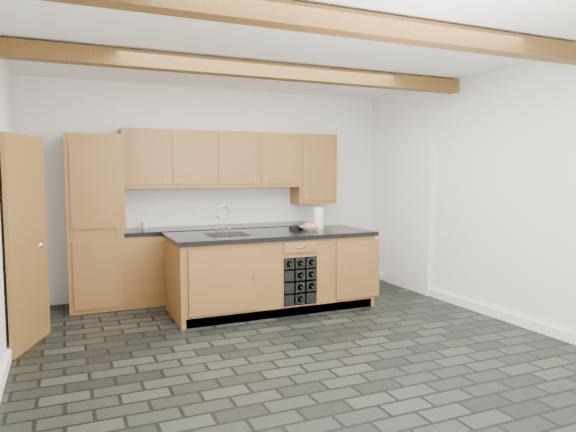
# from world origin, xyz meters

# --- Properties ---
(ground) EXTENTS (5.00, 5.00, 0.00)m
(ground) POSITION_xyz_m (0.00, 0.00, 0.00)
(ground) COLOR black
(ground) RESTS_ON ground
(room_shell) EXTENTS (5.01, 5.00, 5.00)m
(room_shell) POSITION_xyz_m (-0.09, 0.53, 1.53)
(room_shell) COLOR white
(room_shell) RESTS_ON ground
(back_cabinetry) EXTENTS (3.65, 0.62, 2.20)m
(back_cabinetry) POSITION_xyz_m (-0.38, 2.24, 0.98)
(back_cabinetry) COLOR brown
(back_cabinetry) RESTS_ON ground
(island) EXTENTS (2.48, 0.96, 0.93)m
(island) POSITION_xyz_m (0.31, 1.28, 0.47)
(island) COLOR brown
(island) RESTS_ON ground
(faucet) EXTENTS (0.45, 0.40, 0.34)m
(faucet) POSITION_xyz_m (-0.25, 1.33, 0.96)
(faucet) COLOR black
(faucet) RESTS_ON island
(kitchen_scale) EXTENTS (0.20, 0.14, 0.06)m
(kitchen_scale) POSITION_xyz_m (0.70, 1.42, 0.96)
(kitchen_scale) COLOR black
(kitchen_scale) RESTS_ON island
(fruit_bowl) EXTENTS (0.28, 0.28, 0.06)m
(fruit_bowl) POSITION_xyz_m (0.81, 1.27, 0.96)
(fruit_bowl) COLOR beige
(fruit_bowl) RESTS_ON island
(fruit_cluster) EXTENTS (0.16, 0.17, 0.07)m
(fruit_cluster) POSITION_xyz_m (0.81, 1.27, 0.99)
(fruit_cluster) COLOR red
(fruit_cluster) RESTS_ON fruit_bowl
(paper_towel) EXTENTS (0.13, 0.13, 0.27)m
(paper_towel) POSITION_xyz_m (1.03, 1.48, 1.06)
(paper_towel) COLOR white
(paper_towel) RESTS_ON island
(mug) EXTENTS (0.13, 0.13, 0.10)m
(mug) POSITION_xyz_m (-1.05, 2.32, 0.98)
(mug) COLOR white
(mug) RESTS_ON back_cabinetry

